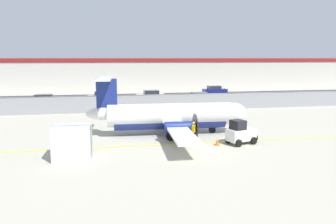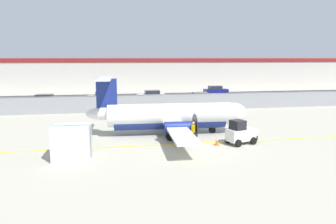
{
  "view_description": "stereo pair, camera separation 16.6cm",
  "coord_description": "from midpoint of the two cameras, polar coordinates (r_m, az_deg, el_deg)",
  "views": [
    {
      "loc": [
        -5.6,
        -21.76,
        6.5
      ],
      "look_at": [
        -0.31,
        6.31,
        1.8
      ],
      "focal_mm": 35.0,
      "sensor_mm": 36.0,
      "label": 1
    },
    {
      "loc": [
        -5.43,
        -21.79,
        6.5
      ],
      "look_at": [
        -0.31,
        6.31,
        1.8
      ],
      "focal_mm": 35.0,
      "sensor_mm": 36.0,
      "label": 2
    }
  ],
  "objects": [
    {
      "name": "ground_plane",
      "position": [
        25.25,
        2.64,
        -5.57
      ],
      "size": [
        140.0,
        140.0,
        0.01
      ],
      "color": "#B2AD99"
    },
    {
      "name": "perimeter_fence",
      "position": [
        40.51,
        -2.43,
        1.7
      ],
      "size": [
        98.0,
        0.1,
        2.1
      ],
      "color": "gray",
      "rests_on": "ground"
    },
    {
      "name": "parking_lot_strip",
      "position": [
        51.97,
        -4.17,
        2.2
      ],
      "size": [
        98.0,
        17.0,
        0.12
      ],
      "color": "#38383A",
      "rests_on": "ground"
    },
    {
      "name": "background_building",
      "position": [
        70.05,
        -5.86,
        6.64
      ],
      "size": [
        91.0,
        8.1,
        6.5
      ],
      "color": "beige",
      "rests_on": "ground"
    },
    {
      "name": "commuter_airplane",
      "position": [
        28.04,
        1.03,
        -0.71
      ],
      "size": [
        13.91,
        16.06,
        4.92
      ],
      "rotation": [
        0.0,
        0.0,
        -0.05
      ],
      "color": "white",
      "rests_on": "ground"
    },
    {
      "name": "baggage_tug",
      "position": [
        25.63,
        12.67,
        -3.61
      ],
      "size": [
        2.56,
        1.97,
        1.88
      ],
      "rotation": [
        0.0,
        0.0,
        0.32
      ],
      "color": "silver",
      "rests_on": "ground"
    },
    {
      "name": "ground_crew_worker",
      "position": [
        25.33,
        4.62,
        -3.33
      ],
      "size": [
        0.35,
        0.54,
        1.7
      ],
      "rotation": [
        0.0,
        0.0,
        3.11
      ],
      "color": "#191E4C",
      "rests_on": "ground"
    },
    {
      "name": "cargo_container",
      "position": [
        22.33,
        -16.2,
        -5.03
      ],
      "size": [
        2.47,
        2.09,
        2.2
      ],
      "rotation": [
        0.0,
        0.0,
        -0.04
      ],
      "color": "silver",
      "rests_on": "ground"
    },
    {
      "name": "traffic_cone_near_left",
      "position": [
        26.22,
        2.7,
        -4.31
      ],
      "size": [
        0.36,
        0.36,
        0.64
      ],
      "color": "orange",
      "rests_on": "ground"
    },
    {
      "name": "traffic_cone_near_right",
      "position": [
        25.06,
        8.71,
        -5.05
      ],
      "size": [
        0.36,
        0.36,
        0.64
      ],
      "color": "orange",
      "rests_on": "ground"
    },
    {
      "name": "parked_car_0",
      "position": [
        47.38,
        -20.73,
        1.94
      ],
      "size": [
        4.23,
        2.07,
        1.58
      ],
      "rotation": [
        0.0,
        0.0,
        3.12
      ],
      "color": "navy",
      "rests_on": "parking_lot_strip"
    },
    {
      "name": "parked_car_1",
      "position": [
        49.16,
        -11.17,
        2.62
      ],
      "size": [
        4.35,
        2.32,
        1.58
      ],
      "rotation": [
        0.0,
        0.0,
        3.04
      ],
      "color": "gray",
      "rests_on": "parking_lot_strip"
    },
    {
      "name": "parked_car_2",
      "position": [
        49.94,
        -2.82,
        2.89
      ],
      "size": [
        4.25,
        2.11,
        1.58
      ],
      "rotation": [
        0.0,
        0.0,
        3.17
      ],
      "color": "silver",
      "rests_on": "parking_lot_strip"
    },
    {
      "name": "parked_car_3",
      "position": [
        46.96,
        5.61,
        2.44
      ],
      "size": [
        4.28,
        2.16,
        1.58
      ],
      "rotation": [
        0.0,
        0.0,
        3.09
      ],
      "color": "#B28C19",
      "rests_on": "parking_lot_strip"
    },
    {
      "name": "parked_car_4",
      "position": [
        58.63,
        8.38,
        3.76
      ],
      "size": [
        4.22,
        2.04,
        1.58
      ],
      "rotation": [
        0.0,
        0.0,
        0.01
      ],
      "color": "navy",
      "rests_on": "parking_lot_strip"
    }
  ]
}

